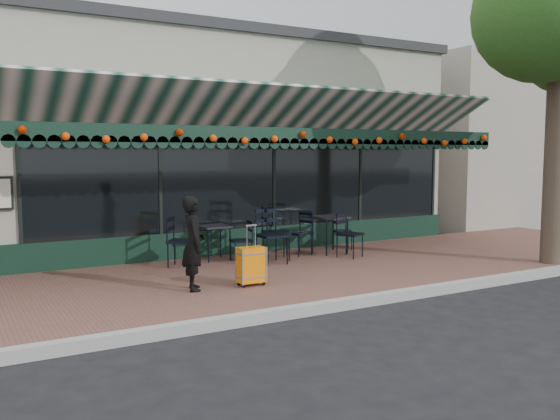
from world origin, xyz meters
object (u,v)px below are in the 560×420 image
chair_a_front (350,235)px  chair_b_front (272,236)px  cafe_table_a (330,220)px  chair_solo (181,242)px  chair_a_left (299,233)px  chair_b_right (276,233)px  chair_a_right (343,232)px  woman (193,243)px  cafe_table_b (214,229)px  chair_b_left (241,241)px  suitcase (251,266)px

chair_a_front → chair_b_front: (-1.62, 0.17, 0.07)m
cafe_table_a → chair_solo: size_ratio=0.84×
chair_a_left → chair_b_right: (-0.63, -0.20, 0.08)m
cafe_table_a → chair_b_right: (-1.30, -0.11, -0.17)m
cafe_table_a → chair_a_right: chair_a_right is taller
woman → cafe_table_b: bearing=-15.6°
cafe_table_a → cafe_table_b: (-2.31, 0.44, -0.09)m
cafe_table_b → chair_b_left: 0.59m
cafe_table_a → chair_solo: 3.10m
chair_a_right → chair_b_front: chair_b_front is taller
cafe_table_b → chair_solo: (-0.78, -0.33, -0.14)m
chair_solo → cafe_table_b: bearing=-29.3°
chair_a_left → chair_solo: chair_solo is taller
cafe_table_a → cafe_table_b: cafe_table_a is taller
chair_b_left → chair_b_front: bearing=53.7°
chair_a_front → chair_b_right: chair_b_right is taller
suitcase → chair_b_front: chair_b_front is taller
chair_b_right → chair_b_front: bearing=155.6°
chair_a_left → chair_a_front: size_ratio=0.98×
cafe_table_b → chair_solo: 0.86m
woman → cafe_table_a: woman is taller
chair_solo → chair_b_left: bearing=-57.6°
cafe_table_a → chair_b_left: size_ratio=0.97×
cafe_table_b → chair_a_front: bearing=-23.5°
chair_a_left → chair_a_right: size_ratio=1.13×
cafe_table_b → chair_b_front: (0.75, -0.86, -0.08)m
cafe_table_a → chair_a_left: 0.71m
chair_b_right → chair_solo: chair_b_right is taller
cafe_table_b → chair_a_right: bearing=-5.0°
chair_a_right → chair_b_left: chair_b_left is taller
chair_a_front → chair_a_right: bearing=38.5°
chair_b_left → chair_solo: (-1.12, 0.11, 0.06)m
woman → chair_a_right: size_ratio=1.84×
chair_a_left → cafe_table_b: bearing=-113.5°
chair_b_left → chair_b_right: 0.69m
chair_b_front → chair_b_left: bearing=133.9°
cafe_table_a → chair_b_left: 1.99m
chair_a_left → chair_a_front: bearing=34.8°
chair_a_right → chair_a_front: chair_a_front is taller
chair_a_front → chair_b_right: size_ratio=0.87×
suitcase → chair_b_left: suitcase is taller
suitcase → chair_b_front: size_ratio=0.92×
chair_b_left → woman: bearing=-33.9°
chair_b_left → chair_solo: 1.13m
cafe_table_b → chair_b_right: 1.16m
chair_b_right → cafe_table_b: bearing=77.5°
suitcase → chair_solo: size_ratio=1.04×
chair_a_left → chair_solo: 2.43m
suitcase → cafe_table_a: (2.70, 1.84, 0.36)m
chair_a_front → chair_b_right: 1.44m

